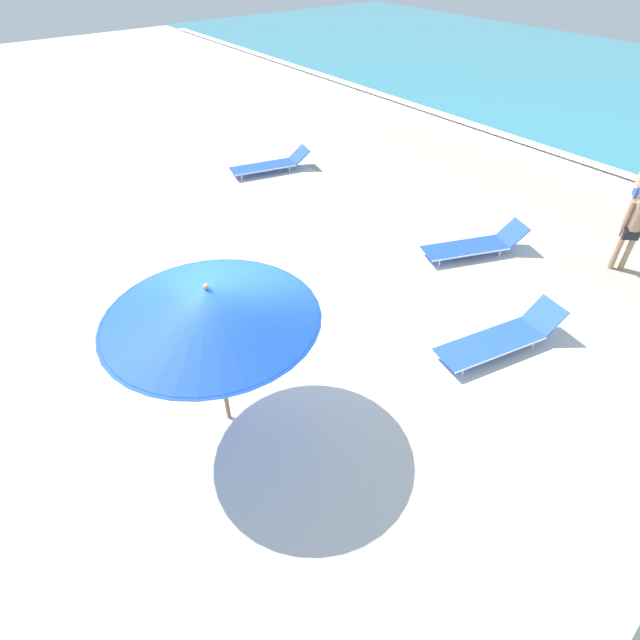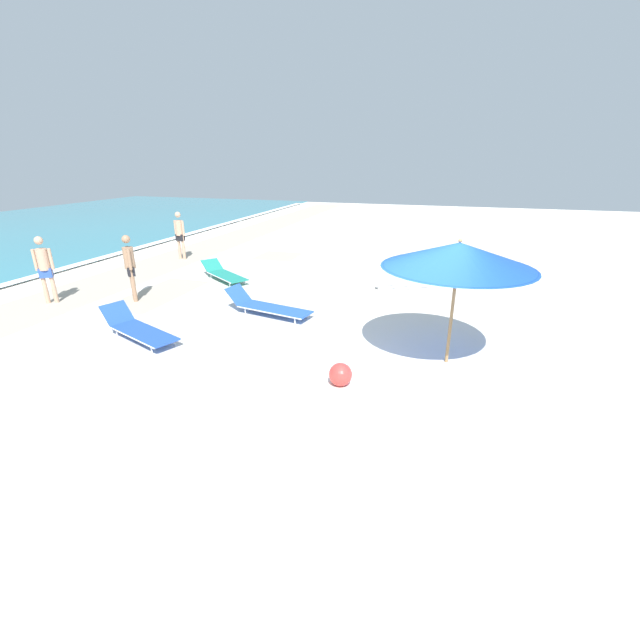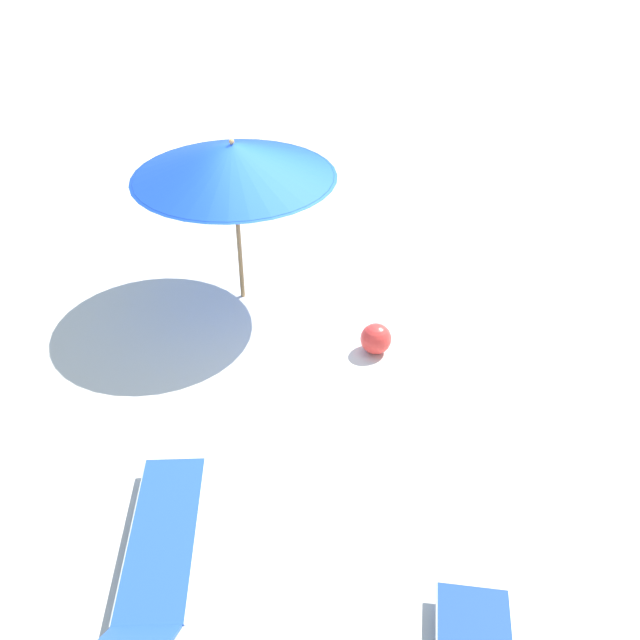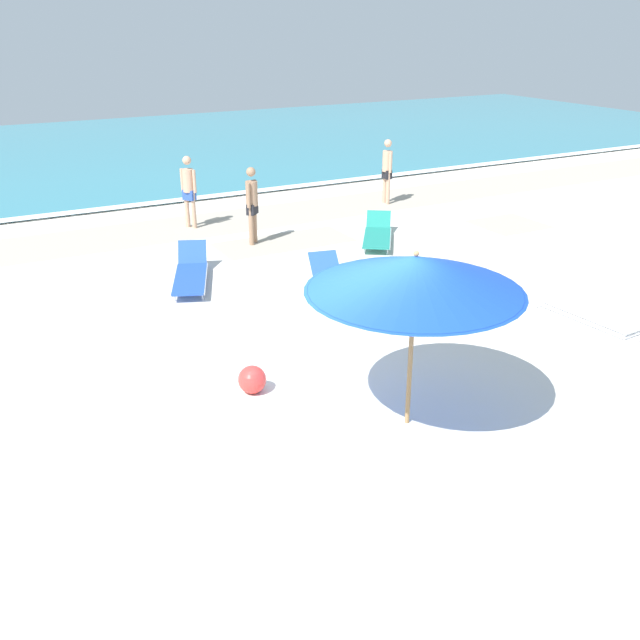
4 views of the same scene
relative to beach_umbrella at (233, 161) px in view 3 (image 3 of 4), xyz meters
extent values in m
cube|color=silver|center=(-0.94, 0.94, -2.12)|extent=(60.00, 60.00, 0.16)
cylinder|color=#9E7547|center=(0.00, 0.00, -1.02)|extent=(0.06, 0.06, 2.05)
cone|color=blue|center=(0.00, 0.00, 0.01)|extent=(2.66, 2.66, 0.44)
cylinder|color=#13359C|center=(0.00, 0.00, -0.20)|extent=(2.58, 2.58, 0.01)
sphere|color=#9E7547|center=(0.00, 0.00, 0.26)|extent=(0.07, 0.07, 0.07)
cube|color=blue|center=(1.37, 4.08, -1.87)|extent=(0.96, 1.94, 0.03)
cylinder|color=silver|center=(1.08, 4.14, -1.87)|extent=(0.40, 1.83, 0.03)
cylinder|color=silver|center=(1.67, 4.02, -1.87)|extent=(0.40, 1.83, 0.03)
cube|color=blue|center=(1.60, 5.18, -1.67)|extent=(0.65, 0.52, 0.41)
cylinder|color=silver|center=(0.98, 3.43, -1.96)|extent=(0.03, 0.03, 0.16)
cylinder|color=silver|center=(1.48, 3.32, -1.96)|extent=(0.03, 0.03, 0.16)
cylinder|color=silver|center=(1.27, 4.84, -1.96)|extent=(0.03, 0.03, 0.16)
cylinder|color=silver|center=(1.77, 4.74, -1.96)|extent=(0.03, 0.03, 0.16)
cylinder|color=silver|center=(-1.35, 5.57, -1.96)|extent=(0.03, 0.03, 0.16)
cylinder|color=silver|center=(-0.87, 5.38, -1.96)|extent=(0.03, 0.03, 0.16)
sphere|color=red|center=(-1.45, 1.69, -1.84)|extent=(0.40, 0.40, 0.40)
camera|label=1|loc=(4.50, -1.79, 3.57)|focal=28.00mm
camera|label=2|loc=(-7.67, 0.11, 1.58)|focal=24.00mm
camera|label=3|loc=(0.98, 8.56, 3.55)|focal=40.00mm
camera|label=4|loc=(-4.77, -6.50, 2.84)|focal=40.00mm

